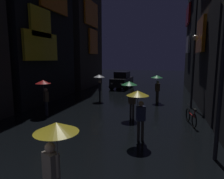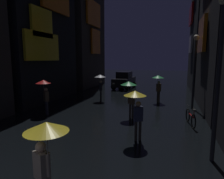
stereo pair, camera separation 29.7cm
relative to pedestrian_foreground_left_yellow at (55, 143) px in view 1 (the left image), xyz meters
The scene contains 12 objects.
building_left_mid 14.67m from the pedestrian_foreground_left_yellow, 128.85° to the left, with size 4.25×7.57×13.14m.
building_right_far 22.17m from the pedestrian_foreground_left_yellow, 72.88° to the left, with size 4.25×8.83×15.20m.
pedestrian_foreground_left_yellow is the anchor object (origin of this frame).
pedestrian_foreground_right_green 12.48m from the pedestrian_foreground_left_yellow, 83.64° to the left, with size 0.90×0.90×2.12m.
pedestrian_midstreet_left_red 8.41m from the pedestrian_foreground_left_yellow, 125.56° to the left, with size 0.90×0.90×2.12m.
pedestrian_midstreet_centre_clear 12.03m from the pedestrian_foreground_left_yellow, 104.86° to the left, with size 0.90×0.90×2.12m.
pedestrian_near_crossing_green 7.58m from the pedestrian_foreground_left_yellow, 88.83° to the left, with size 0.90×0.90×2.12m.
pedestrian_far_right_yellow 4.60m from the pedestrian_foreground_left_yellow, 76.47° to the left, with size 0.90×0.90×2.12m.
bicycle_parked_at_storefront 8.17m from the pedestrian_foreground_left_yellow, 65.03° to the left, with size 0.37×1.80×0.96m.
car_distant 19.23m from the pedestrian_foreground_left_yellow, 98.63° to the left, with size 2.43×4.24×1.92m.
streetlamp_right_far 11.80m from the pedestrian_foreground_left_yellow, 71.06° to the left, with size 0.36×0.36×4.92m.
streetlamp_right_near 5.52m from the pedestrian_foreground_left_yellow, 43.78° to the left, with size 0.36×0.36×5.30m.
Camera 1 is at (3.34, -1.35, 3.36)m, focal length 32.00 mm.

